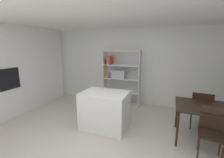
{
  "coord_description": "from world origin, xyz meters",
  "views": [
    {
      "loc": [
        1.2,
        -2.55,
        2.03
      ],
      "look_at": [
        -0.19,
        1.08,
        1.18
      ],
      "focal_mm": 25.38,
      "sensor_mm": 36.0,
      "label": 1
    }
  ],
  "objects_px": {
    "dining_chair_far": "(201,108)",
    "built_in_oven": "(9,79)",
    "dining_chair_near": "(211,128)",
    "dining_table": "(207,110)",
    "open_bookshelf": "(119,76)",
    "kitchen_island": "(105,110)"
  },
  "relations": [
    {
      "from": "kitchen_island",
      "to": "dining_chair_near",
      "type": "height_order",
      "value": "dining_chair_near"
    },
    {
      "from": "dining_table",
      "to": "built_in_oven",
      "type": "bearing_deg",
      "value": -171.87
    },
    {
      "from": "dining_table",
      "to": "dining_chair_far",
      "type": "bearing_deg",
      "value": 91.04
    },
    {
      "from": "built_in_oven",
      "to": "dining_table",
      "type": "distance_m",
      "value": 4.83
    },
    {
      "from": "open_bookshelf",
      "to": "dining_table",
      "type": "height_order",
      "value": "open_bookshelf"
    },
    {
      "from": "dining_chair_near",
      "to": "dining_table",
      "type": "bearing_deg",
      "value": 99.39
    },
    {
      "from": "dining_table",
      "to": "dining_chair_near",
      "type": "bearing_deg",
      "value": -88.47
    },
    {
      "from": "open_bookshelf",
      "to": "dining_table",
      "type": "bearing_deg",
      "value": -30.48
    },
    {
      "from": "dining_chair_far",
      "to": "dining_chair_near",
      "type": "relative_size",
      "value": 1.01
    },
    {
      "from": "dining_chair_far",
      "to": "built_in_oven",
      "type": "bearing_deg",
      "value": 19.3
    },
    {
      "from": "dining_chair_far",
      "to": "dining_chair_near",
      "type": "bearing_deg",
      "value": 96.71
    },
    {
      "from": "built_in_oven",
      "to": "dining_table",
      "type": "xyz_separation_m",
      "value": [
        4.77,
        0.68,
        -0.42
      ]
    },
    {
      "from": "kitchen_island",
      "to": "dining_chair_near",
      "type": "xyz_separation_m",
      "value": [
        2.2,
        -0.26,
        0.1
      ]
    },
    {
      "from": "open_bookshelf",
      "to": "dining_chair_near",
      "type": "relative_size",
      "value": 1.97
    },
    {
      "from": "kitchen_island",
      "to": "open_bookshelf",
      "type": "xyz_separation_m",
      "value": [
        -0.19,
        1.64,
        0.53
      ]
    },
    {
      "from": "built_in_oven",
      "to": "dining_chair_far",
      "type": "distance_m",
      "value": 4.93
    },
    {
      "from": "open_bookshelf",
      "to": "dining_table",
      "type": "xyz_separation_m",
      "value": [
        2.38,
        -1.4,
        -0.27
      ]
    },
    {
      "from": "built_in_oven",
      "to": "dining_table",
      "type": "height_order",
      "value": "built_in_oven"
    },
    {
      "from": "open_bookshelf",
      "to": "built_in_oven",
      "type": "bearing_deg",
      "value": -138.91
    },
    {
      "from": "open_bookshelf",
      "to": "dining_table",
      "type": "distance_m",
      "value": 2.77
    },
    {
      "from": "built_in_oven",
      "to": "kitchen_island",
      "type": "distance_m",
      "value": 2.7
    },
    {
      "from": "dining_table",
      "to": "dining_chair_near",
      "type": "xyz_separation_m",
      "value": [
        0.01,
        -0.49,
        -0.15
      ]
    }
  ]
}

